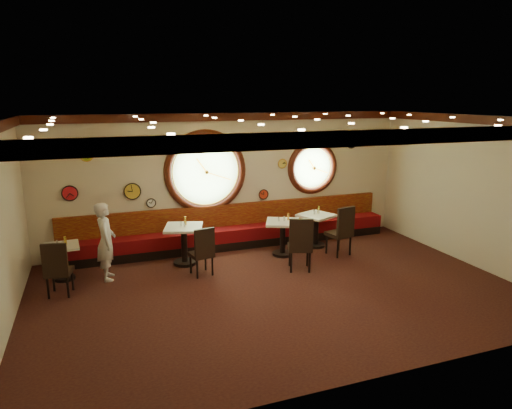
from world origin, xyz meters
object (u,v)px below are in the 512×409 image
at_px(chair_a, 57,266).
at_px(condiment_a_bottle, 65,240).
at_px(condiment_d_salt, 314,212).
at_px(condiment_b_bottle, 185,221).
at_px(condiment_a_pepper, 63,243).
at_px(chair_b, 203,248).
at_px(condiment_a_salt, 57,243).
at_px(condiment_b_salt, 181,224).
at_px(table_d, 316,226).
at_px(table_c, 283,234).
at_px(condiment_b_pepper, 184,225).
at_px(condiment_c_bottle, 288,217).
at_px(condiment_d_bottle, 319,210).
at_px(chair_c, 300,241).
at_px(condiment_c_pepper, 284,219).
at_px(table_a, 63,258).
at_px(table_b, 184,240).
at_px(waiter, 106,241).
at_px(chair_d, 342,228).
at_px(condiment_d_pepper, 319,212).
at_px(condiment_c_salt, 279,219).

relative_size(chair_a, condiment_a_bottle, 3.83).
distance_m(condiment_d_salt, condiment_b_bottle, 3.15).
bearing_deg(chair_a, condiment_a_pepper, 95.94).
relative_size(chair_b, condiment_a_salt, 6.34).
relative_size(condiment_b_salt, condiment_a_bottle, 0.56).
height_order(condiment_a_salt, condiment_d_salt, condiment_d_salt).
bearing_deg(table_d, condiment_a_bottle, -178.91).
xyz_separation_m(table_c, chair_a, (-4.72, -0.68, 0.09)).
bearing_deg(condiment_b_pepper, condiment_c_bottle, -1.91).
bearing_deg(condiment_d_salt, condiment_d_bottle, 19.20).
height_order(chair_a, condiment_b_pepper, chair_a).
bearing_deg(condiment_b_pepper, chair_b, -73.56).
distance_m(table_d, chair_c, 1.73).
bearing_deg(condiment_a_pepper, chair_c, -14.38).
relative_size(condiment_b_bottle, condiment_d_bottle, 1.02).
bearing_deg(chair_c, chair_a, -164.76).
height_order(table_d, condiment_b_salt, condiment_b_salt).
bearing_deg(condiment_b_pepper, condiment_c_pepper, -2.98).
bearing_deg(condiment_c_pepper, chair_a, -171.72).
bearing_deg(condiment_b_bottle, table_a, -177.21).
height_order(condiment_a_pepper, condiment_b_pepper, condiment_b_pepper).
xyz_separation_m(chair_b, condiment_a_pepper, (-2.62, 0.73, 0.18)).
height_order(chair_b, condiment_a_salt, chair_b).
xyz_separation_m(chair_b, condiment_c_pepper, (2.05, 0.62, 0.28)).
bearing_deg(table_b, waiter, -169.83).
relative_size(table_a, chair_a, 1.10).
relative_size(condiment_d_salt, condiment_a_pepper, 1.14).
xyz_separation_m(table_c, chair_d, (1.26, -0.49, 0.15)).
distance_m(chair_a, condiment_a_salt, 0.91).
relative_size(table_a, waiter, 0.45).
bearing_deg(condiment_d_pepper, condiment_b_bottle, -179.21).
xyz_separation_m(table_d, condiment_c_salt, (-1.10, -0.28, 0.35)).
distance_m(table_b, table_c, 2.24).
bearing_deg(waiter, condiment_c_bottle, -85.74).
xyz_separation_m(table_c, chair_b, (-2.01, -0.60, 0.07)).
distance_m(table_d, condiment_d_bottle, 0.41).
bearing_deg(table_b, condiment_c_pepper, -4.39).
height_order(chair_a, chair_b, chair_a).
distance_m(chair_b, condiment_a_pepper, 2.73).
xyz_separation_m(table_b, condiment_a_bottle, (-2.36, 0.01, 0.25)).
xyz_separation_m(chair_d, condiment_d_pepper, (-0.17, 0.83, 0.19)).
distance_m(table_d, condiment_a_salt, 5.77).
xyz_separation_m(table_a, waiter, (0.84, -0.27, 0.34)).
height_order(table_d, chair_a, chair_a).
relative_size(chair_b, condiment_c_salt, 6.09).
height_order(condiment_b_pepper, condiment_c_bottle, condiment_c_bottle).
xyz_separation_m(condiment_a_salt, waiter, (0.91, -0.32, 0.02)).
relative_size(chair_b, waiter, 0.40).
bearing_deg(chair_b, condiment_d_bottle, 6.70).
distance_m(table_b, condiment_a_bottle, 2.38).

